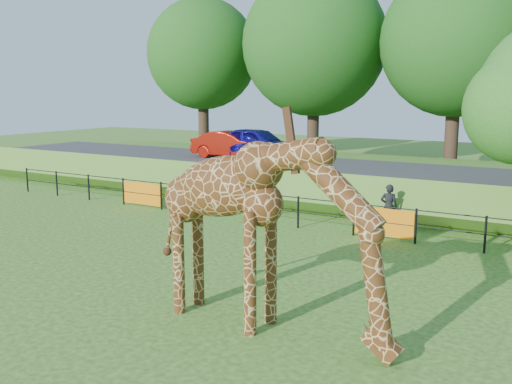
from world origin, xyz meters
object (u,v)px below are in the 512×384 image
(giraffe, at_px, (268,235))
(visitor, at_px, (389,207))
(car_red, at_px, (231,145))
(car_blue, at_px, (257,143))

(giraffe, height_order, visitor, giraffe)
(car_red, bearing_deg, car_blue, -87.48)
(car_blue, bearing_deg, car_red, 99.85)
(giraffe, height_order, car_blue, giraffe)
(giraffe, relative_size, car_red, 1.39)
(giraffe, xyz_separation_m, visitor, (-0.55, 9.28, -1.16))
(giraffe, bearing_deg, car_blue, 125.93)
(car_red, xyz_separation_m, visitor, (9.25, -4.50, -1.29))
(car_blue, distance_m, visitor, 9.26)
(car_blue, bearing_deg, visitor, -116.05)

